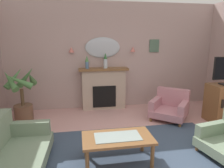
# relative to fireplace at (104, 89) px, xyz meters

# --- Properties ---
(wall_back) EXTENTS (6.92, 0.10, 2.94)m
(wall_back) POSITION_rel_fireplace_xyz_m (0.32, 0.22, 0.90)
(wall_back) COLOR #B29993
(wall_back) RESTS_ON ground
(patterned_rug) EXTENTS (3.20, 2.40, 0.01)m
(patterned_rug) POSITION_rel_fireplace_xyz_m (0.32, -2.60, -0.56)
(patterned_rug) COLOR #38475B
(patterned_rug) RESTS_ON ground
(fireplace) EXTENTS (1.36, 0.36, 1.16)m
(fireplace) POSITION_rel_fireplace_xyz_m (0.00, 0.00, 0.00)
(fireplace) COLOR tan
(fireplace) RESTS_ON ground
(mantel_vase_centre) EXTENTS (0.10, 0.10, 0.35)m
(mantel_vase_centre) POSITION_rel_fireplace_xyz_m (-0.45, -0.03, 0.77)
(mantel_vase_centre) COLOR #4C7093
(mantel_vase_centre) RESTS_ON fireplace
(mantel_vase_right) EXTENTS (0.11, 0.11, 0.41)m
(mantel_vase_right) POSITION_rel_fireplace_xyz_m (0.05, -0.03, 0.79)
(mantel_vase_right) COLOR silver
(mantel_vase_right) RESTS_ON fireplace
(wall_mirror) EXTENTS (0.96, 0.06, 0.56)m
(wall_mirror) POSITION_rel_fireplace_xyz_m (-0.00, 0.14, 1.14)
(wall_mirror) COLOR #B2BCC6
(wall_sconce_left) EXTENTS (0.14, 0.14, 0.14)m
(wall_sconce_left) POSITION_rel_fireplace_xyz_m (-0.85, 0.09, 1.09)
(wall_sconce_left) COLOR #D17066
(wall_sconce_right) EXTENTS (0.14, 0.14, 0.14)m
(wall_sconce_right) POSITION_rel_fireplace_xyz_m (0.85, 0.09, 1.09)
(wall_sconce_right) COLOR #D17066
(framed_picture) EXTENTS (0.28, 0.03, 0.36)m
(framed_picture) POSITION_rel_fireplace_xyz_m (1.50, 0.15, 1.18)
(framed_picture) COLOR #4C6B56
(coffee_table) EXTENTS (1.10, 0.60, 0.45)m
(coffee_table) POSITION_rel_fireplace_xyz_m (-0.12, -2.61, -0.19)
(coffee_table) COLOR brown
(coffee_table) RESTS_ON ground
(floral_couch) EXTENTS (0.92, 1.75, 0.76)m
(floral_couch) POSITION_rel_fireplace_xyz_m (-1.74, -2.73, -0.25)
(floral_couch) COLOR gray
(floral_couch) RESTS_ON ground
(armchair_near_fireplace) EXTENTS (1.14, 1.14, 0.71)m
(armchair_near_fireplace) POSITION_rel_fireplace_xyz_m (1.53, -1.01, -0.27)
(armchair_near_fireplace) COLOR #B77A84
(armchair_near_fireplace) RESTS_ON ground
(potted_plant_tall_palm) EXTENTS (0.78, 0.85, 1.31)m
(potted_plant_tall_palm) POSITION_rel_fireplace_xyz_m (-2.04, -0.53, 0.06)
(potted_plant_tall_palm) COLOR brown
(potted_plant_tall_palm) RESTS_ON ground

